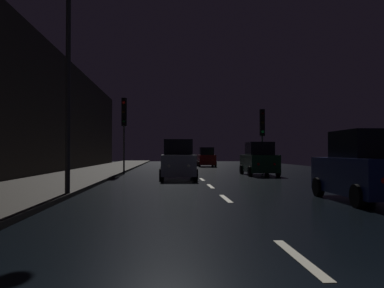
% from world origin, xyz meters
% --- Properties ---
extents(ground, '(26.63, 84.00, 0.02)m').
position_xyz_m(ground, '(0.00, 24.50, -0.01)').
color(ground, black).
extents(sidewalk_left, '(4.40, 84.00, 0.15)m').
position_xyz_m(sidewalk_left, '(-7.11, 24.50, 0.07)').
color(sidewalk_left, '#38332B').
rests_on(sidewalk_left, ground).
extents(building_facade_left, '(0.80, 63.00, 8.47)m').
position_xyz_m(building_facade_left, '(-9.71, 21.00, 4.23)').
color(building_facade_left, '#2D2B28').
rests_on(building_facade_left, ground).
extents(lane_centerline, '(0.16, 32.85, 0.01)m').
position_xyz_m(lane_centerline, '(0.00, 17.67, 0.01)').
color(lane_centerline, beige).
rests_on(lane_centerline, ground).
extents(traffic_light_far_left, '(0.33, 0.47, 5.15)m').
position_xyz_m(traffic_light_far_left, '(-4.82, 25.45, 3.77)').
color(traffic_light_far_left, '#38383A').
rests_on(traffic_light_far_left, ground).
extents(traffic_light_far_right, '(0.31, 0.46, 4.52)m').
position_xyz_m(traffic_light_far_right, '(4.81, 26.19, 3.25)').
color(traffic_light_far_right, '#38383A').
rests_on(traffic_light_far_right, ground).
extents(streetlamp_overhead, '(1.70, 0.44, 7.18)m').
position_xyz_m(streetlamp_overhead, '(-4.56, 10.78, 4.76)').
color(streetlamp_overhead, '#2D2D30').
rests_on(streetlamp_overhead, ground).
extents(car_approaching_headlights, '(1.99, 4.31, 2.17)m').
position_xyz_m(car_approaching_headlights, '(-1.28, 20.20, 0.99)').
color(car_approaching_headlights, '#A5A8AD').
rests_on(car_approaching_headlights, ground).
extents(car_parked_right_far, '(1.95, 4.22, 2.12)m').
position_xyz_m(car_parked_right_far, '(4.01, 23.66, 0.97)').
color(car_parked_right_far, '#0F3819').
rests_on(car_parked_right_far, ground).
extents(car_distant_taillights, '(1.83, 3.96, 2.00)m').
position_xyz_m(car_distant_taillights, '(2.09, 40.08, 0.91)').
color(car_distant_taillights, maroon).
rests_on(car_distant_taillights, ground).
extents(car_parked_right_near, '(1.93, 4.18, 2.11)m').
position_xyz_m(car_parked_right_near, '(4.01, 9.35, 0.96)').
color(car_parked_right_near, '#141E51').
rests_on(car_parked_right_near, ground).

